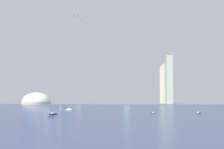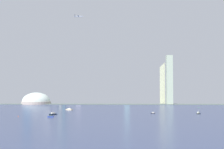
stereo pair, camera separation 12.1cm
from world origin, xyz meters
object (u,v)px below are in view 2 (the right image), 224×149
(skyscraper_3, at_px, (79,97))
(channel_buoy_1, at_px, (199,107))
(observation_tower, at_px, (61,51))
(boat_3, at_px, (51,116))
(boat_1, at_px, (198,113))
(skyscraper_4, at_px, (127,87))
(skyscraper_0, at_px, (162,78))
(skyscraper_1, at_px, (28,82))
(boat_2, at_px, (153,113))
(channel_buoy_0, at_px, (18,116))
(boat_0, at_px, (69,109))
(boat_4, at_px, (53,114))
(stadium_dome, at_px, (36,102))
(skyscraper_5, at_px, (169,80))
(skyscraper_2, at_px, (48,88))
(airplane, at_px, (78,16))
(skyscraper_6, at_px, (62,77))

(skyscraper_3, distance_m, channel_buoy_1, 405.06)
(observation_tower, xyz_separation_m, boat_3, (86.82, -486.73, -172.34))
(boat_1, bearing_deg, skyscraper_4, -124.47)
(boat_3, height_order, channel_buoy_1, boat_3)
(skyscraper_0, distance_m, skyscraper_1, 463.24)
(skyscraper_4, distance_m, boat_2, 428.03)
(skyscraper_0, relative_size, channel_buoy_0, 82.62)
(boat_0, bearing_deg, channel_buoy_1, -128.29)
(boat_2, height_order, boat_4, boat_4)
(stadium_dome, distance_m, skyscraper_5, 429.65)
(skyscraper_2, distance_m, boat_4, 494.09)
(stadium_dome, relative_size, boat_1, 8.66)
(skyscraper_5, xyz_separation_m, channel_buoy_1, (55.62, -148.75, -75.62))
(boat_1, bearing_deg, skyscraper_3, -107.67)
(boat_0, height_order, boat_1, boat_0)
(boat_1, height_order, airplane, airplane)
(skyscraper_4, relative_size, boat_1, 12.41)
(boat_3, bearing_deg, skyscraper_4, 74.44)
(channel_buoy_1, bearing_deg, skyscraper_3, 149.24)
(skyscraper_6, height_order, channel_buoy_0, skyscraper_6)
(skyscraper_5, relative_size, boat_0, 8.64)
(skyscraper_2, relative_size, boat_0, 5.85)
(skyscraper_1, height_order, boat_0, skyscraper_1)
(stadium_dome, distance_m, boat_0, 327.84)
(boat_0, height_order, boat_2, boat_0)
(skyscraper_1, height_order, airplane, airplane)
(stadium_dome, xyz_separation_m, skyscraper_1, (-53.98, 79.57, 63.57))
(skyscraper_4, height_order, boat_4, skyscraper_4)
(observation_tower, distance_m, boat_4, 474.36)
(skyscraper_3, relative_size, boat_2, 5.09)
(skyscraper_4, distance_m, boat_0, 351.65)
(observation_tower, xyz_separation_m, skyscraper_6, (-13.67, 88.66, -83.84))
(observation_tower, height_order, boat_1, observation_tower)
(skyscraper_4, distance_m, channel_buoy_0, 534.91)
(skyscraper_2, bearing_deg, boat_4, -74.70)
(stadium_dome, distance_m, skyscraper_0, 413.13)
(skyscraper_1, xyz_separation_m, skyscraper_3, (185.86, -38.09, -48.96))
(skyscraper_3, bearing_deg, boat_1, -55.33)
(skyscraper_1, xyz_separation_m, skyscraper_5, (477.80, -96.23, 4.98))
(skyscraper_5, distance_m, boat_4, 490.57)
(boat_1, bearing_deg, boat_4, -45.39)
(skyscraper_1, bearing_deg, skyscraper_0, -7.19)
(skyscraper_1, height_order, channel_buoy_1, skyscraper_1)
(channel_buoy_1, bearing_deg, airplane, 165.11)
(stadium_dome, xyz_separation_m, skyscraper_0, (405.43, 21.57, 76.40))
(skyscraper_6, bearing_deg, skyscraper_4, -16.60)
(observation_tower, xyz_separation_m, skyscraper_4, (215.84, 20.23, -118.64))
(skyscraper_1, distance_m, boat_3, 596.11)
(skyscraper_4, xyz_separation_m, skyscraper_5, (132.15, -52.28, 21.42))
(skyscraper_6, distance_m, boat_3, 590.76)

